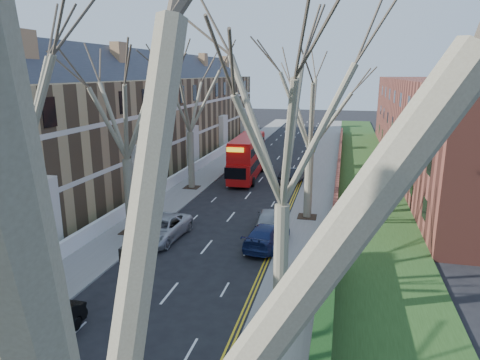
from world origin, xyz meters
The scene contains 18 objects.
pavement_left centered at (-6.00, 39.00, 0.06)m, with size 3.00×102.00×0.12m, color slate.
pavement_right centered at (6.00, 39.00, 0.06)m, with size 3.00×102.00×0.12m, color slate.
terrace_left centered at (-13.65, 31.00, 5.53)m, with size 9.70×78.00×13.60m.
flats_right centered at (17.46, 43.00, 4.98)m, with size 13.97×54.00×10.00m.
front_wall_left centered at (-7.65, 31.00, 0.62)m, with size 0.30×78.00×1.00m.
grass_verge_right centered at (10.50, 39.00, 0.15)m, with size 6.00×102.00×0.06m.
tree_left_mid centered at (-5.70, 6.00, 9.56)m, with size 10.50×10.50×14.71m.
tree_left_far centered at (-5.70, 16.00, 9.24)m, with size 10.15×10.15×14.22m.
tree_left_dist centered at (-5.70, 28.00, 9.56)m, with size 10.50×10.50×14.71m.
tree_right_near centered at (5.70, -6.00, 9.86)m, with size 10.85×10.85×15.20m.
tree_right_mid centered at (5.70, 8.00, 9.56)m, with size 10.50×10.50×14.71m.
tree_right_far centered at (5.70, 22.00, 9.24)m, with size 10.15×10.15×14.22m.
double_decker_bus centered at (-1.52, 33.30, 2.07)m, with size 2.93×10.14×4.24m.
car_left_mid centered at (-3.24, 3.88, 0.66)m, with size 1.40×4.03×1.33m, color black.
car_left_far centered at (-3.27, 15.56, 0.74)m, with size 2.46×5.34×1.48m, color #A8A9AE.
car_right_near centered at (3.67, 16.08, 0.72)m, with size 2.01×4.94×1.43m, color navy.
car_right_mid centered at (3.30, 19.20, 0.76)m, with size 1.79×4.44×1.51m, color #919399.
car_right_far centered at (3.28, 32.46, 0.79)m, with size 1.66×4.77×1.57m, color black.
Camera 1 is at (8.01, -8.97, 10.74)m, focal length 32.00 mm.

